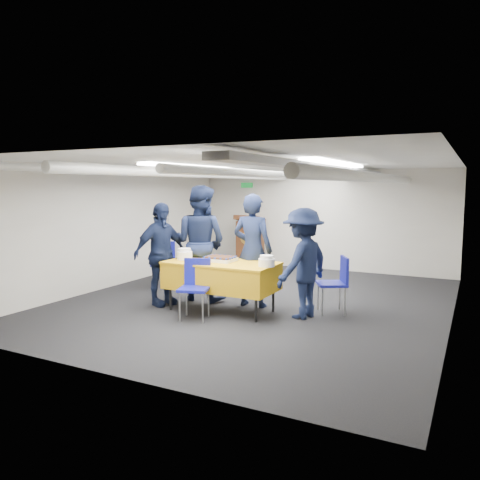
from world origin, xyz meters
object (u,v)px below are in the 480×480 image
chair_near (196,282)px  chair_left (164,259)px  chair_right (337,279)px  sailor_b (200,243)px  sheet_cake (220,259)px  sailor_c (161,254)px  serving_table (221,275)px  sailor_d (303,263)px  podium (250,241)px  sailor_a (253,250)px

chair_near → chair_left: size_ratio=1.00×
chair_right → chair_left: same height
chair_left → sailor_b: size_ratio=0.45×
sheet_cake → chair_left: chair_left is taller
chair_left → sailor_c: size_ratio=0.52×
serving_table → sailor_d: 1.28m
podium → sailor_d: 4.45m
sailor_a → sailor_d: size_ratio=1.12×
sheet_cake → chair_left: 2.07m
podium → sailor_d: sailor_d is taller
podium → sailor_b: (0.68, -3.35, 0.36)m
chair_right → sailor_c: 2.84m
podium → sailor_b: size_ratio=0.64×
sailor_a → sailor_b: 0.98m
podium → chair_near: podium is taller
sailor_b → serving_table: bearing=145.4°
chair_near → chair_right: 2.15m
chair_near → sailor_c: bearing=156.8°
chair_right → sailor_b: (-2.31, -0.22, 0.44)m
sheet_cake → chair_near: (-0.10, -0.55, -0.28)m
chair_near → chair_right: bearing=34.2°
chair_left → sailor_a: size_ratio=0.48×
sailor_b → sailor_c: bearing=58.4°
chair_near → sailor_d: (1.39, 0.74, 0.28)m
podium → chair_near: (1.21, -4.35, -0.08)m
serving_table → chair_near: chair_near is taller
sailor_b → sheet_cake: bearing=146.7°
chair_near → chair_right: same height
serving_table → sailor_c: sailor_c is taller
sheet_cake → chair_near: size_ratio=0.53×
serving_table → sheet_cake: sheet_cake is taller
chair_right → sailor_b: sailor_b is taller
chair_left → sailor_d: sailor_d is taller
sailor_a → sheet_cake: bearing=50.2°
serving_table → sheet_cake: (-0.05, 0.06, 0.25)m
podium → sailor_d: bearing=-54.2°
sailor_a → sailor_c: bearing=22.1°
chair_left → sailor_a: bearing=-14.0°
chair_left → podium: bearing=80.3°
sheet_cake → chair_right: size_ratio=0.53×
sailor_c → chair_right: bearing=-54.7°
podium → sailor_d: size_ratio=0.77×
podium → sailor_a: 3.75m
sailor_d → chair_near: bearing=-45.8°
sheet_cake → chair_right: chair_right is taller
serving_table → sailor_d: bearing=11.0°
chair_near → sailor_a: size_ratio=0.48×
sheet_cake → serving_table: bearing=-48.1°
sailor_a → sailor_b: size_ratio=0.93×
chair_near → chair_left: same height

